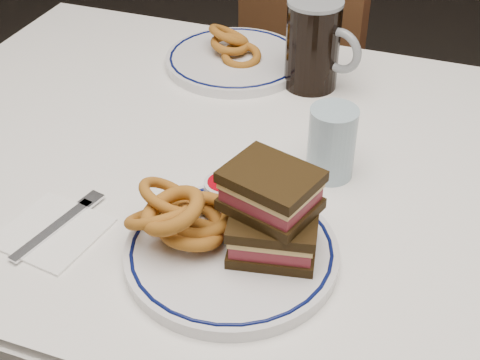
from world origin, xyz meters
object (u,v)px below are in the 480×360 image
(chair_far, at_px, (318,92))
(beer_mug, at_px, (314,44))
(main_plate, at_px, (232,252))
(far_plate, at_px, (235,60))
(reuben_sandwich, at_px, (272,212))

(chair_far, height_order, beer_mug, beer_mug)
(chair_far, relative_size, main_plate, 2.98)
(chair_far, height_order, main_plate, chair_far)
(chair_far, distance_m, main_plate, 1.05)
(beer_mug, distance_m, far_plate, 0.18)
(chair_far, bearing_deg, far_plate, -96.85)
(main_plate, distance_m, beer_mug, 0.48)
(reuben_sandwich, relative_size, far_plate, 0.51)
(far_plate, bearing_deg, reuben_sandwich, -64.89)
(beer_mug, bearing_deg, reuben_sandwich, -81.58)
(chair_far, bearing_deg, main_plate, -83.04)
(far_plate, bearing_deg, main_plate, -70.26)
(beer_mug, bearing_deg, chair_far, 100.87)
(chair_far, height_order, far_plate, chair_far)
(reuben_sandwich, xyz_separation_m, far_plate, (-0.22, 0.48, -0.06))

